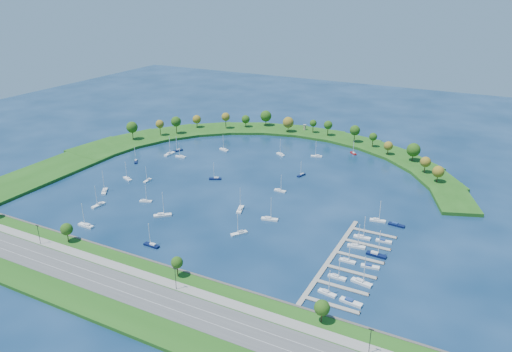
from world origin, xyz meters
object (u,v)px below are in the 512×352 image
at_px(dock_system, 346,262).
at_px(moored_boat_12, 280,190).
at_px(moored_boat_11, 178,150).
at_px(moored_boat_21, 181,156).
at_px(moored_boat_9, 148,180).
at_px(moored_boat_13, 104,191).
at_px(docked_boat_1, 351,302).
at_px(docked_boat_0, 327,292).
at_px(moored_boat_15, 128,178).
at_px(docked_boat_2, 337,277).
at_px(docked_boat_4, 347,260).
at_px(docked_boat_8, 362,237).
at_px(moored_boat_5, 224,149).
at_px(moored_boat_6, 136,161).
at_px(docked_boat_5, 370,266).
at_px(moored_boat_7, 146,201).
at_px(moored_boat_0, 86,225).
at_px(docked_boat_10, 378,220).
at_px(moored_boat_14, 170,154).
at_px(moored_boat_19, 215,178).
at_px(harbor_tower, 305,127).
at_px(moored_boat_2, 98,205).
at_px(moored_boat_8, 281,154).
at_px(moored_boat_10, 269,219).
at_px(moored_boat_18, 240,209).
at_px(docked_boat_3, 361,282).
at_px(docked_boat_11, 396,225).
at_px(docked_boat_7, 376,254).
at_px(moored_boat_3, 353,153).
at_px(moored_boat_4, 301,175).
at_px(docked_boat_9, 384,241).
at_px(moored_boat_16, 317,156).
at_px(moored_boat_17, 152,245).
at_px(moored_boat_20, 162,215).

distance_m(dock_system, moored_boat_12, 84.48).
bearing_deg(moored_boat_11, moored_boat_12, 94.61).
bearing_deg(moored_boat_12, moored_boat_21, 169.15).
distance_m(moored_boat_9, moored_boat_13, 28.65).
bearing_deg(docked_boat_1, dock_system, 117.46).
distance_m(moored_boat_11, docked_boat_0, 199.76).
xyz_separation_m(moored_boat_12, moored_boat_21, (-90.07, 22.46, 0.01)).
xyz_separation_m(moored_boat_15, docked_boat_2, (156.13, -45.00, -0.01)).
height_order(docked_boat_4, docked_boat_8, docked_boat_8).
distance_m(moored_boat_5, moored_boat_6, 66.20).
relative_size(moored_boat_21, docked_boat_5, 1.36).
xyz_separation_m(moored_boat_5, moored_boat_7, (6.57, -99.97, -0.05)).
height_order(moored_boat_0, docked_boat_10, moored_boat_0).
relative_size(moored_boat_12, moored_boat_15, 0.92).
bearing_deg(moored_boat_14, moored_boat_19, -109.52).
relative_size(harbor_tower, moored_boat_5, 0.38).
relative_size(moored_boat_2, moored_boat_21, 1.10).
distance_m(moored_boat_0, moored_boat_8, 154.84).
relative_size(moored_boat_10, moored_boat_18, 0.97).
relative_size(moored_boat_12, moored_boat_14, 0.77).
bearing_deg(moored_boat_18, docked_boat_3, -132.58).
distance_m(moored_boat_11, moored_boat_15, 61.20).
distance_m(moored_boat_0, moored_boat_13, 44.10).
height_order(moored_boat_5, docked_boat_0, moored_boat_5).
height_order(dock_system, docked_boat_11, docked_boat_11).
bearing_deg(docked_boat_8, docked_boat_4, -92.38).
height_order(moored_boat_5, docked_boat_3, docked_boat_3).
distance_m(moored_boat_13, docked_boat_4, 155.01).
distance_m(moored_boat_11, moored_boat_12, 105.40).
bearing_deg(docked_boat_7, moored_boat_11, 158.62).
bearing_deg(docked_boat_10, docked_boat_4, -101.44).
xyz_separation_m(moored_boat_7, docked_boat_5, (134.19, -8.66, -0.25)).
xyz_separation_m(moored_boat_3, moored_boat_9, (-102.31, -112.05, 0.00)).
relative_size(moored_boat_9, docked_boat_0, 0.88).
xyz_separation_m(moored_boat_4, docked_boat_9, (69.09, -62.25, -0.28)).
bearing_deg(moored_boat_7, docked_boat_9, -14.03).
bearing_deg(docked_boat_3, moored_boat_8, 136.02).
bearing_deg(moored_boat_11, harbor_tower, 166.22).
bearing_deg(moored_boat_3, docked_boat_7, 155.06).
relative_size(moored_boat_13, moored_boat_16, 1.15).
xyz_separation_m(moored_boat_2, moored_boat_5, (13.74, 116.78, -0.01)).
relative_size(moored_boat_13, docked_boat_8, 1.12).
xyz_separation_m(moored_boat_16, docked_boat_8, (62.66, -102.77, 0.01)).
distance_m(moored_boat_5, moored_boat_17, 144.80).
distance_m(moored_boat_0, moored_boat_9, 64.68).
xyz_separation_m(moored_boat_11, moored_boat_17, (72.18, -121.17, 0.02)).
bearing_deg(moored_boat_19, moored_boat_14, -50.84).
bearing_deg(moored_boat_20, docked_boat_0, -54.19).
relative_size(moored_boat_17, docked_boat_1, 1.30).
bearing_deg(docked_boat_11, moored_boat_0, -148.46).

